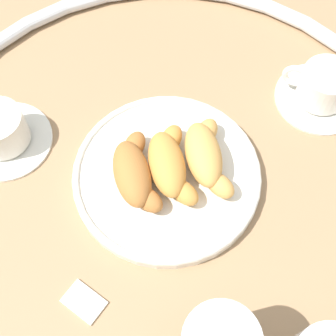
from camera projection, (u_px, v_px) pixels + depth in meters
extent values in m
plane|color=#997551|center=(167.00, 178.00, 0.66)|extent=(2.20, 2.20, 0.00)
torus|color=silver|center=(167.00, 175.00, 0.65)|extent=(0.76, 0.76, 0.02)
cylinder|color=silver|center=(168.00, 175.00, 0.65)|extent=(0.26, 0.26, 0.02)
torus|color=silver|center=(168.00, 173.00, 0.64)|extent=(0.26, 0.26, 0.01)
ellipsoid|color=#AD6B33|center=(131.00, 171.00, 0.62)|extent=(0.10, 0.05, 0.04)
ellipsoid|color=#AD6B33|center=(148.00, 200.00, 0.61)|extent=(0.05, 0.05, 0.03)
ellipsoid|color=#AD6B33|center=(134.00, 145.00, 0.64)|extent=(0.05, 0.05, 0.03)
ellipsoid|color=#CC893D|center=(168.00, 164.00, 0.62)|extent=(0.10, 0.06, 0.04)
ellipsoid|color=#CC893D|center=(184.00, 193.00, 0.61)|extent=(0.05, 0.05, 0.03)
ellipsoid|color=#CC893D|center=(171.00, 138.00, 0.65)|extent=(0.05, 0.05, 0.03)
ellipsoid|color=#D6994C|center=(204.00, 156.00, 0.63)|extent=(0.11, 0.06, 0.04)
ellipsoid|color=#D6994C|center=(220.00, 185.00, 0.61)|extent=(0.05, 0.04, 0.03)
ellipsoid|color=#D6994C|center=(207.00, 132.00, 0.65)|extent=(0.05, 0.05, 0.03)
cylinder|color=silver|center=(6.00, 140.00, 0.68)|extent=(0.14, 0.14, 0.01)
cylinder|color=silver|center=(319.00, 97.00, 0.72)|extent=(0.14, 0.14, 0.01)
cylinder|color=silver|center=(325.00, 85.00, 0.69)|extent=(0.08, 0.08, 0.05)
cylinder|color=#937A60|center=(329.00, 76.00, 0.67)|extent=(0.07, 0.07, 0.01)
torus|color=silver|center=(296.00, 76.00, 0.70)|extent=(0.03, 0.04, 0.04)
cube|color=white|center=(84.00, 301.00, 0.57)|extent=(0.06, 0.06, 0.01)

